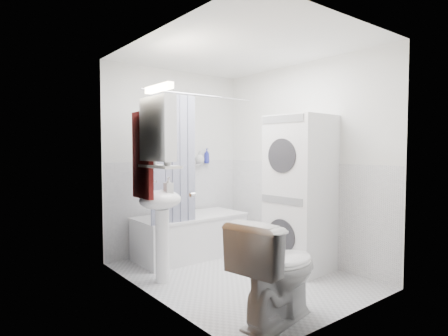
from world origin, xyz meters
TOP-DOWN VIEW (x-y plane):
  - floor at (0.00, 0.00)m, footprint 2.60×2.60m
  - room_walls at (0.00, 0.00)m, footprint 2.60×2.60m
  - wainscot at (0.00, 0.29)m, footprint 1.98×2.58m
  - door at (-0.95, -0.55)m, footprint 0.05×2.00m
  - bathtub at (-0.02, 0.92)m, footprint 1.38×0.65m
  - tub_spout at (0.18, 1.25)m, footprint 0.04×0.12m
  - curtain_rod at (-0.02, 0.65)m, footprint 1.56×0.02m
  - shower_curtain at (-0.42, 0.65)m, footprint 0.55×0.02m
  - sink at (-0.75, 0.33)m, footprint 0.44×0.37m
  - medicine_cabinet at (-0.90, 0.10)m, footprint 0.13×0.50m
  - shelf at (-0.89, 0.10)m, footprint 0.18×0.54m
  - shower_caddy at (0.23, 1.24)m, footprint 0.22×0.06m
  - towel at (-0.94, 0.35)m, footprint 0.07×0.36m
  - washer_dryer at (0.68, -0.28)m, footprint 0.66×0.65m
  - toilet at (-0.45, -1.00)m, footprint 0.90×0.62m
  - soap_pump at (-0.71, 0.25)m, footprint 0.08×0.17m
  - shelf_bottle at (-0.89, -0.05)m, footprint 0.07×0.18m
  - shelf_cup at (-0.89, 0.22)m, footprint 0.10×0.09m
  - shampoo_a at (0.35, 1.24)m, footprint 0.13×0.17m
  - shampoo_b at (0.47, 1.24)m, footprint 0.08×0.21m

SIDE VIEW (x-z plane):
  - floor at x=0.00m, z-range 0.00..0.00m
  - bathtub at x=-0.02m, z-range 0.03..0.55m
  - toilet at x=-0.45m, z-range 0.00..0.81m
  - wainscot at x=0.00m, z-range -0.69..1.89m
  - sink at x=-0.75m, z-range 0.18..1.22m
  - tub_spout at x=0.18m, z-range 0.83..0.87m
  - washer_dryer at x=0.68m, z-range 0.00..1.73m
  - soap_pump at x=-0.71m, z-range 0.91..0.99m
  - door at x=-0.95m, z-range 0.00..2.00m
  - shower_caddy at x=0.23m, z-range 1.14..1.16m
  - shelf at x=-0.89m, z-range 1.19..1.21m
  - shampoo_b at x=0.47m, z-range 1.16..1.24m
  - shampoo_a at x=0.35m, z-range 1.16..1.29m
  - shelf_bottle at x=-0.89m, z-range 1.21..1.28m
  - shower_curtain at x=-0.42m, z-range 0.52..1.98m
  - shelf_cup at x=-0.89m, z-range 1.21..1.31m
  - towel at x=-0.94m, z-range 0.89..1.76m
  - room_walls at x=0.00m, z-range 0.19..2.79m
  - medicine_cabinet at x=-0.90m, z-range 1.21..1.92m
  - curtain_rod at x=-0.02m, z-range 1.99..2.01m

